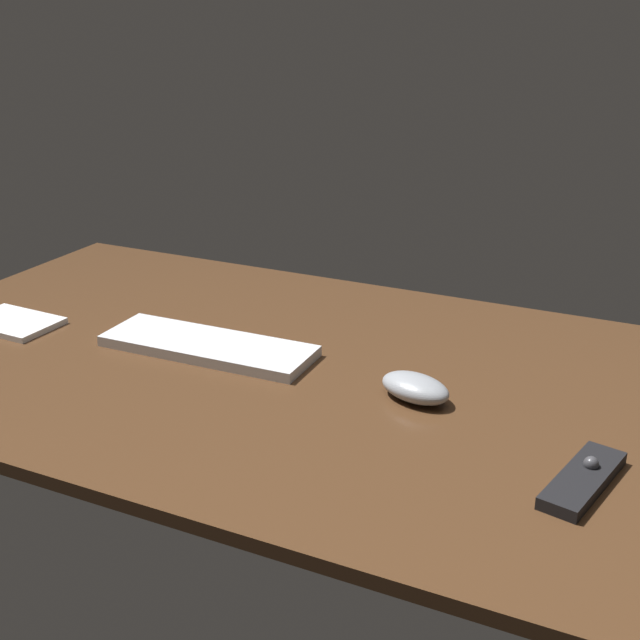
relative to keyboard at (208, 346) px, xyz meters
The scene contains 5 objects.
desk 11.51cm from the keyboard, ahead, with size 140.00×84.00×2.00cm, color #4C301C.
keyboard is the anchor object (origin of this frame).
computer_mouse 36.92cm from the keyboard, ahead, with size 11.03×6.63×3.70cm, color #999EA5.
media_remote 64.54cm from the keyboard, 13.29° to the right, with size 8.35×17.03×2.89cm.
notepad 38.08cm from the keyboard, behind, with size 15.91×10.82×1.06cm, color silver.
Camera 1 is at (59.72, -106.86, 57.44)cm, focal length 46.59 mm.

